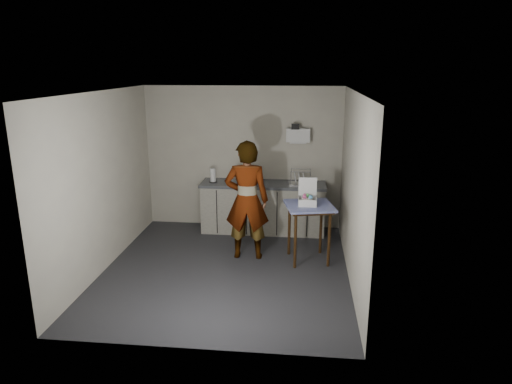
# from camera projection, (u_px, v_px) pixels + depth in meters

# --- Properties ---
(ground) EXTENTS (4.00, 4.00, 0.00)m
(ground) POSITION_uv_depth(u_px,v_px,m) (226.00, 269.00, 6.83)
(ground) COLOR #26262B
(ground) RESTS_ON ground
(wall_back) EXTENTS (3.60, 0.02, 2.60)m
(wall_back) POSITION_uv_depth(u_px,v_px,m) (243.00, 158.00, 8.38)
(wall_back) COLOR beige
(wall_back) RESTS_ON ground
(wall_right) EXTENTS (0.02, 4.00, 2.60)m
(wall_right) POSITION_uv_depth(u_px,v_px,m) (352.00, 189.00, 6.30)
(wall_right) COLOR beige
(wall_right) RESTS_ON ground
(wall_left) EXTENTS (0.02, 4.00, 2.60)m
(wall_left) POSITION_uv_depth(u_px,v_px,m) (104.00, 182.00, 6.66)
(wall_left) COLOR beige
(wall_left) RESTS_ON ground
(ceiling) EXTENTS (3.60, 4.00, 0.01)m
(ceiling) POSITION_uv_depth(u_px,v_px,m) (223.00, 92.00, 6.13)
(ceiling) COLOR white
(ceiling) RESTS_ON wall_back
(kitchen_counter) EXTENTS (2.24, 0.62, 0.91)m
(kitchen_counter) POSITION_uv_depth(u_px,v_px,m) (263.00, 209.00, 8.30)
(kitchen_counter) COLOR black
(kitchen_counter) RESTS_ON ground
(wall_shelf) EXTENTS (0.42, 0.18, 0.37)m
(wall_shelf) POSITION_uv_depth(u_px,v_px,m) (298.00, 135.00, 8.10)
(wall_shelf) COLOR white
(wall_shelf) RESTS_ON ground
(side_table) EXTENTS (0.83, 0.83, 0.90)m
(side_table) POSITION_uv_depth(u_px,v_px,m) (309.00, 212.00, 6.94)
(side_table) COLOR #331B0B
(side_table) RESTS_ON ground
(standing_man) EXTENTS (0.70, 0.48, 1.87)m
(standing_man) POSITION_uv_depth(u_px,v_px,m) (247.00, 200.00, 7.03)
(standing_man) COLOR #B2A593
(standing_man) RESTS_ON ground
(soap_bottle) EXTENTS (0.13, 0.13, 0.28)m
(soap_bottle) POSITION_uv_depth(u_px,v_px,m) (255.00, 177.00, 8.06)
(soap_bottle) COLOR black
(soap_bottle) RESTS_ON kitchen_counter
(soda_can) EXTENTS (0.07, 0.07, 0.13)m
(soda_can) POSITION_uv_depth(u_px,v_px,m) (257.00, 179.00, 8.22)
(soda_can) COLOR red
(soda_can) RESTS_ON kitchen_counter
(dark_bottle) EXTENTS (0.07, 0.07, 0.25)m
(dark_bottle) POSITION_uv_depth(u_px,v_px,m) (254.00, 176.00, 8.13)
(dark_bottle) COLOR black
(dark_bottle) RESTS_ON kitchen_counter
(paper_towel) EXTENTS (0.14, 0.14, 0.25)m
(paper_towel) POSITION_uv_depth(u_px,v_px,m) (213.00, 176.00, 8.20)
(paper_towel) COLOR black
(paper_towel) RESTS_ON kitchen_counter
(dish_rack) EXTENTS (0.38, 0.28, 0.26)m
(dish_rack) POSITION_uv_depth(u_px,v_px,m) (300.00, 181.00, 8.06)
(dish_rack) COLOR silver
(dish_rack) RESTS_ON kitchen_counter
(bakery_box) EXTENTS (0.28, 0.29, 0.39)m
(bakery_box) POSITION_uv_depth(u_px,v_px,m) (307.00, 199.00, 6.91)
(bakery_box) COLOR white
(bakery_box) RESTS_ON side_table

